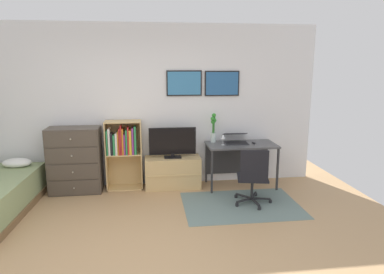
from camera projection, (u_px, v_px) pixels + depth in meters
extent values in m
plane|color=tan|center=(134.00, 259.00, 3.66)|extent=(7.20, 7.20, 0.00)
cube|color=white|center=(136.00, 106.00, 5.74)|extent=(6.12, 0.06, 2.70)
cube|color=black|center=(184.00, 83.00, 5.71)|extent=(0.59, 0.02, 0.42)
cube|color=teal|center=(184.00, 83.00, 5.70)|extent=(0.55, 0.01, 0.38)
cube|color=black|center=(222.00, 83.00, 5.80)|extent=(0.59, 0.02, 0.42)
cube|color=#285B93|center=(222.00, 83.00, 5.78)|extent=(0.55, 0.01, 0.38)
cube|color=slate|center=(241.00, 205.00, 5.08)|extent=(1.70, 1.20, 0.01)
ellipsoid|color=white|center=(17.00, 163.00, 5.35)|extent=(0.45, 0.30, 0.14)
cube|color=#4C4238|center=(75.00, 160.00, 5.53)|extent=(0.82, 0.42, 1.06)
cube|color=#493F35|center=(74.00, 188.00, 5.40)|extent=(0.78, 0.01, 0.24)
sphere|color=#A59E8C|center=(74.00, 188.00, 5.38)|extent=(0.03, 0.03, 0.03)
cube|color=#493F35|center=(73.00, 172.00, 5.34)|extent=(0.78, 0.01, 0.24)
sphere|color=#A59E8C|center=(73.00, 172.00, 5.33)|extent=(0.03, 0.03, 0.03)
cube|color=#493F35|center=(72.00, 156.00, 5.29)|extent=(0.78, 0.01, 0.24)
sphere|color=#A59E8C|center=(72.00, 156.00, 5.27)|extent=(0.03, 0.03, 0.03)
cube|color=#493F35|center=(71.00, 139.00, 5.23)|extent=(0.78, 0.01, 0.24)
sphere|color=#A59E8C|center=(70.00, 139.00, 5.22)|extent=(0.03, 0.03, 0.03)
cube|color=tan|center=(107.00, 156.00, 5.64)|extent=(0.02, 0.30, 1.14)
cube|color=tan|center=(141.00, 155.00, 5.71)|extent=(0.02, 0.30, 1.14)
cube|color=tan|center=(126.00, 187.00, 5.79)|extent=(0.58, 0.30, 0.02)
cube|color=tan|center=(124.00, 154.00, 5.67)|extent=(0.55, 0.30, 0.02)
cube|color=tan|center=(123.00, 121.00, 5.55)|extent=(0.55, 0.30, 0.02)
cube|color=tan|center=(125.00, 153.00, 5.81)|extent=(0.58, 0.01, 1.14)
cube|color=#2D8C4C|center=(107.00, 143.00, 5.54)|extent=(0.02, 0.18, 0.40)
cube|color=white|center=(109.00, 142.00, 5.54)|extent=(0.03, 0.17, 0.43)
cube|color=black|center=(112.00, 144.00, 5.56)|extent=(0.03, 0.19, 0.36)
cube|color=#2D8C4C|center=(114.00, 145.00, 5.56)|extent=(0.03, 0.18, 0.32)
cube|color=white|center=(117.00, 144.00, 5.57)|extent=(0.03, 0.19, 0.35)
cube|color=orange|center=(118.00, 143.00, 5.57)|extent=(0.02, 0.19, 0.37)
cube|color=red|center=(120.00, 141.00, 5.56)|extent=(0.02, 0.17, 0.43)
cube|color=red|center=(121.00, 139.00, 5.58)|extent=(0.02, 0.22, 0.48)
cube|color=orange|center=(123.00, 141.00, 5.58)|extent=(0.02, 0.19, 0.42)
cube|color=#8C388C|center=(125.00, 144.00, 5.60)|extent=(0.02, 0.21, 0.34)
cube|color=#2D8C4C|center=(127.00, 141.00, 5.61)|extent=(0.03, 0.23, 0.40)
cube|color=red|center=(128.00, 140.00, 5.59)|extent=(0.02, 0.20, 0.45)
cube|color=gold|center=(131.00, 142.00, 5.61)|extent=(0.04, 0.22, 0.40)
cube|color=#8C388C|center=(133.00, 141.00, 5.61)|extent=(0.03, 0.23, 0.43)
cube|color=#2D8C4C|center=(135.00, 140.00, 5.59)|extent=(0.03, 0.17, 0.46)
cube|color=tan|center=(173.00, 172.00, 5.79)|extent=(0.92, 0.40, 0.52)
cube|color=tan|center=(174.00, 176.00, 5.59)|extent=(0.92, 0.01, 0.02)
cube|color=black|center=(173.00, 157.00, 5.71)|extent=(0.28, 0.16, 0.02)
cube|color=black|center=(173.00, 155.00, 5.70)|extent=(0.06, 0.04, 0.05)
cube|color=black|center=(173.00, 141.00, 5.65)|extent=(0.77, 0.02, 0.45)
cube|color=black|center=(173.00, 141.00, 5.64)|extent=(0.74, 0.01, 0.42)
cube|color=#4C4C4F|center=(241.00, 145.00, 5.73)|extent=(1.15, 0.60, 0.03)
cube|color=#2D2D30|center=(212.00, 172.00, 5.48)|extent=(0.03, 0.03, 0.71)
cube|color=#2D2D30|center=(278.00, 170.00, 5.61)|extent=(0.03, 0.03, 0.71)
cube|color=#2D2D30|center=(206.00, 163.00, 6.01)|extent=(0.03, 0.03, 0.71)
cube|color=#2D2D30|center=(266.00, 161.00, 6.14)|extent=(0.03, 0.03, 0.71)
cube|color=#2D2D30|center=(236.00, 159.00, 6.09)|extent=(1.09, 0.02, 0.50)
cylinder|color=#232326|center=(270.00, 201.00, 5.15)|extent=(0.05, 0.05, 0.05)
cube|color=#232326|center=(261.00, 199.00, 5.15)|extent=(0.28, 0.09, 0.02)
cylinder|color=#232326|center=(256.00, 195.00, 5.42)|extent=(0.05, 0.05, 0.05)
cube|color=#232326|center=(254.00, 195.00, 5.29)|extent=(0.17, 0.26, 0.02)
cylinder|color=#232326|center=(236.00, 196.00, 5.35)|extent=(0.05, 0.05, 0.05)
cube|color=#232326|center=(244.00, 196.00, 5.25)|extent=(0.21, 0.23, 0.02)
cylinder|color=#232326|center=(237.00, 205.00, 5.03)|extent=(0.05, 0.05, 0.05)
cube|color=#232326|center=(244.00, 200.00, 5.09)|extent=(0.27, 0.14, 0.02)
cylinder|color=#232326|center=(259.00, 208.00, 4.91)|extent=(0.05, 0.05, 0.05)
cube|color=#232326|center=(255.00, 202.00, 5.03)|extent=(0.06, 0.28, 0.02)
cylinder|color=#232326|center=(252.00, 188.00, 5.13)|extent=(0.04, 0.04, 0.30)
cube|color=black|center=(252.00, 177.00, 5.10)|extent=(0.52, 0.52, 0.03)
cube|color=black|center=(254.00, 166.00, 4.85)|extent=(0.39, 0.12, 0.45)
cube|color=#333338|center=(236.00, 143.00, 5.75)|extent=(0.41, 0.29, 0.01)
cube|color=black|center=(236.00, 143.00, 5.74)|extent=(0.38, 0.26, 0.00)
cube|color=#333338|center=(235.00, 134.00, 5.89)|extent=(0.40, 0.27, 0.07)
cube|color=black|center=(235.00, 134.00, 5.88)|extent=(0.38, 0.25, 0.06)
ellipsoid|color=#262628|center=(254.00, 143.00, 5.74)|extent=(0.06, 0.10, 0.03)
cylinder|color=silver|center=(213.00, 138.00, 5.84)|extent=(0.09, 0.09, 0.16)
cylinder|color=#3D8438|center=(214.00, 130.00, 5.81)|extent=(0.01, 0.01, 0.33)
sphere|color=#308B2C|center=(214.00, 120.00, 5.78)|extent=(0.07, 0.07, 0.07)
cylinder|color=#3D8438|center=(213.00, 129.00, 5.82)|extent=(0.01, 0.01, 0.36)
sphere|color=#308B2C|center=(213.00, 118.00, 5.78)|extent=(0.07, 0.07, 0.07)
cylinder|color=#3D8438|center=(213.00, 131.00, 5.82)|extent=(0.01, 0.01, 0.30)
sphere|color=#308B2C|center=(213.00, 122.00, 5.79)|extent=(0.07, 0.07, 0.07)
cylinder|color=#3D8438|center=(213.00, 129.00, 5.79)|extent=(0.01, 0.01, 0.36)
sphere|color=#308B2C|center=(213.00, 119.00, 5.75)|extent=(0.07, 0.07, 0.07)
cylinder|color=#3D8438|center=(214.00, 128.00, 5.79)|extent=(0.01, 0.01, 0.42)
sphere|color=#308B2C|center=(214.00, 115.00, 5.75)|extent=(0.07, 0.07, 0.07)
cylinder|color=silver|center=(223.00, 145.00, 5.66)|extent=(0.06, 0.06, 0.01)
cylinder|color=silver|center=(223.00, 142.00, 5.65)|extent=(0.01, 0.01, 0.10)
cone|color=silver|center=(223.00, 136.00, 5.63)|extent=(0.07, 0.07, 0.07)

